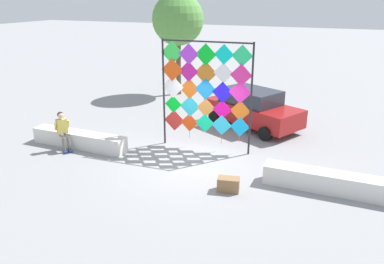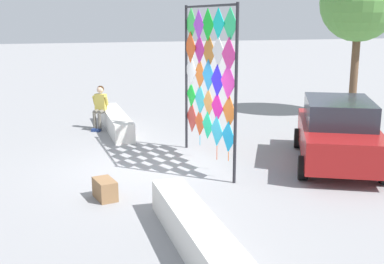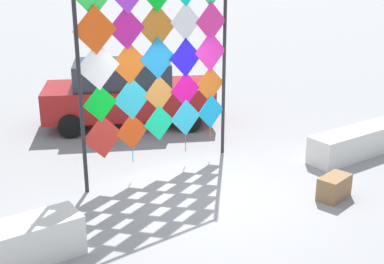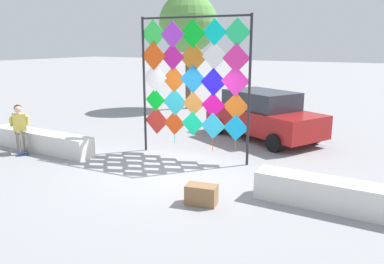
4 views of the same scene
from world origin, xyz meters
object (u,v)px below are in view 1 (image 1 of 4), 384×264
object	(u,v)px
seated_vendor	(63,128)
kite_display_rack	(205,88)
tree_far_right	(179,19)
parked_car	(252,108)
cardboard_box_large	(228,184)

from	to	relation	value
seated_vendor	kite_display_rack	bearing A→B (deg)	24.98
kite_display_rack	seated_vendor	size ratio (longest dim) A/B	2.73
seated_vendor	tree_far_right	bearing A→B (deg)	87.95
seated_vendor	parked_car	xyz separation A→B (m)	(5.55, 5.23, -0.02)
parked_car	cardboard_box_large	distance (m)	5.96
cardboard_box_large	tree_far_right	xyz separation A→B (m)	(-6.06, 9.91, 3.87)
kite_display_rack	cardboard_box_large	size ratio (longest dim) A/B	6.26
seated_vendor	tree_far_right	world-z (taller)	tree_far_right
seated_vendor	cardboard_box_large	bearing A→B (deg)	-5.68
kite_display_rack	cardboard_box_large	distance (m)	3.89
kite_display_rack	parked_car	xyz separation A→B (m)	(0.96, 3.09, -1.44)
parked_car	tree_far_right	world-z (taller)	tree_far_right
kite_display_rack	tree_far_right	xyz separation A→B (m)	(-4.26, 7.14, 1.82)
kite_display_rack	seated_vendor	bearing A→B (deg)	-155.02
cardboard_box_large	seated_vendor	bearing A→B (deg)	174.32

